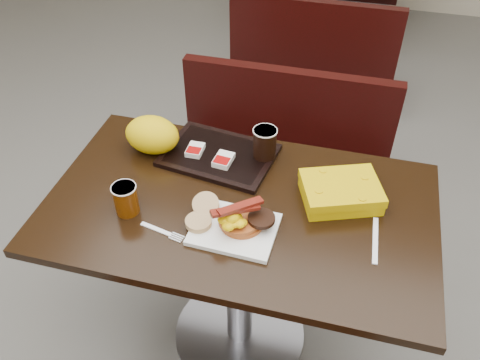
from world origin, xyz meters
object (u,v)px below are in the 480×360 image
(bench_near_n, at_px, (278,162))
(knife, at_px, (375,240))
(coffee_cup_far, at_px, (265,143))
(clamshell, at_px, (341,192))
(coffee_cup_near, at_px, (126,199))
(tray, at_px, (219,155))
(table_near, at_px, (240,279))
(hashbrown_sleeve_right, at_px, (223,160))
(fork, at_px, (156,229))
(paper_bag, at_px, (152,135))
(platter, at_px, (234,229))
(bench_far_s, at_px, (316,45))
(table_far, at_px, (330,0))
(pancake_stack, at_px, (242,220))
(hashbrown_sleeve_left, at_px, (195,150))

(bench_near_n, distance_m, knife, 0.94)
(coffee_cup_far, height_order, clamshell, coffee_cup_far)
(coffee_cup_near, distance_m, tray, 0.38)
(table_near, height_order, hashbrown_sleeve_right, hashbrown_sleeve_right)
(fork, distance_m, hashbrown_sleeve_right, 0.35)
(bench_near_n, bearing_deg, paper_bag, -124.90)
(platter, distance_m, coffee_cup_far, 0.35)
(bench_far_s, height_order, fork, fork)
(knife, bearing_deg, coffee_cup_far, -127.99)
(table_far, relative_size, fork, 8.41)
(knife, bearing_deg, pancake_stack, -85.78)
(bench_near_n, height_order, bench_far_s, same)
(fork, bearing_deg, tray, 89.66)
(tray, xyz_separation_m, hashbrown_sleeve_right, (0.03, -0.04, 0.02))
(pancake_stack, height_order, clamshell, clamshell)
(pancake_stack, distance_m, hashbrown_sleeve_right, 0.28)
(table_near, bearing_deg, hashbrown_sleeve_right, 121.12)
(bench_near_n, bearing_deg, table_far, 90.00)
(bench_far_s, relative_size, hashbrown_sleeve_left, 14.08)
(hashbrown_sleeve_right, relative_size, coffee_cup_far, 0.72)
(table_far, height_order, bench_far_s, table_far)
(paper_bag, bearing_deg, hashbrown_sleeve_right, -5.23)
(fork, xyz_separation_m, hashbrown_sleeve_left, (0.00, 0.36, 0.02))
(table_far, relative_size, coffee_cup_near, 12.10)
(bench_far_s, height_order, coffee_cup_near, coffee_cup_near)
(pancake_stack, xyz_separation_m, coffee_cup_near, (-0.35, -0.02, 0.02))
(hashbrown_sleeve_right, bearing_deg, bench_near_n, 85.44)
(coffee_cup_near, bearing_deg, coffee_cup_far, 45.04)
(table_near, height_order, tray, tray)
(hashbrown_sleeve_left, relative_size, paper_bag, 0.38)
(coffee_cup_near, xyz_separation_m, clamshell, (0.62, 0.21, -0.02))
(hashbrown_sleeve_right, bearing_deg, bench_far_s, 92.60)
(bench_far_s, bearing_deg, fork, -95.83)
(bench_near_n, bearing_deg, table_near, -90.00)
(bench_near_n, distance_m, clamshell, 0.79)
(table_near, bearing_deg, tray, 121.82)
(table_near, relative_size, pancake_stack, 9.29)
(bench_far_s, distance_m, hashbrown_sleeve_left, 1.77)
(paper_bag, bearing_deg, bench_far_s, 78.20)
(pancake_stack, height_order, fork, pancake_stack)
(bench_far_s, xyz_separation_m, pancake_stack, (0.03, -1.99, 0.42))
(table_near, distance_m, paper_bag, 0.60)
(platter, xyz_separation_m, clamshell, (0.28, 0.21, 0.02))
(bench_far_s, distance_m, coffee_cup_far, 1.73)
(platter, xyz_separation_m, hashbrown_sleeve_left, (-0.22, 0.30, 0.02))
(pancake_stack, distance_m, paper_bag, 0.48)
(pancake_stack, bearing_deg, platter, -128.88)
(bench_far_s, bearing_deg, table_far, 90.00)
(fork, bearing_deg, coffee_cup_far, 71.70)
(table_near, height_order, clamshell, clamshell)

